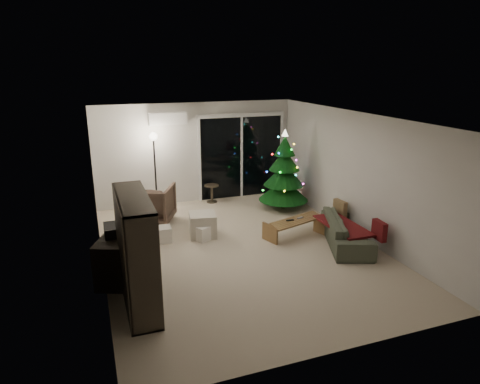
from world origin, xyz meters
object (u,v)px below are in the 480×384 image
Objects in this scene: armchair at (151,204)px; coffee_table at (296,229)px; bookshelf at (122,254)px; sofa at (346,231)px; media_cabinet at (119,255)px; christmas_tree at (284,170)px.

coffee_table is (2.63, -1.86, -0.24)m from armchair.
bookshelf reaches higher than coffee_table.
armchair is at bearing 76.00° from sofa.
bookshelf is 1.39× the size of media_cabinet.
media_cabinet is 4.67m from christmas_tree.
media_cabinet is at bearing 86.03° from bookshelf.
armchair is 0.77× the size of coffee_table.
christmas_tree reaches higher than media_cabinet.
coffee_table is (3.51, 0.44, -0.18)m from media_cabinet.
media_cabinet is at bearing 169.61° from coffee_table.
christmas_tree reaches higher than bookshelf.
armchair reaches higher than coffee_table.
sofa is 0.95× the size of christmas_tree.
sofa is at bearing 169.61° from armchair.
bookshelf is at bearing -67.71° from media_cabinet.
media_cabinet is 0.61× the size of christmas_tree.
armchair is at bearing 70.94° from bookshelf.
coffee_table is (-0.79, 0.59, -0.07)m from sofa.
media_cabinet is 2.47m from armchair.
sofa is at bearing 20.34° from media_cabinet.
armchair is 0.49× the size of christmas_tree.
bookshelf is at bearing -175.62° from coffee_table.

